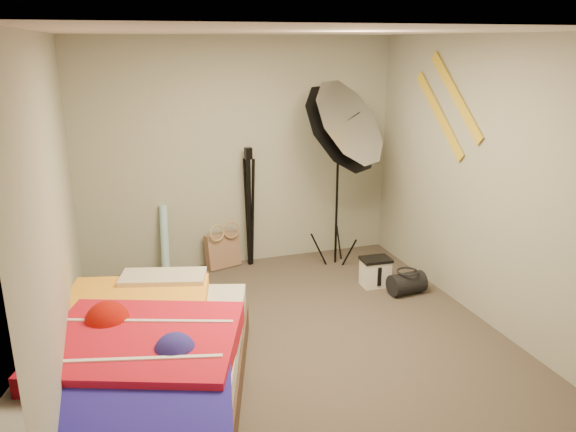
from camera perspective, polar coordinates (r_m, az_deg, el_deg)
name	(u,v)px	position (r m, az deg, el deg)	size (l,w,h in m)	color
floor	(299,346)	(4.82, 1.11, -13.03)	(4.00, 4.00, 0.00)	#4B3F37
ceiling	(301,32)	(4.15, 1.32, 18.22)	(4.00, 4.00, 0.00)	silver
wall_back	(240,154)	(6.19, -4.93, 6.26)	(3.50, 3.50, 0.00)	#9A9E90
wall_front	(447,320)	(2.64, 15.84, -10.08)	(3.50, 3.50, 0.00)	#9A9E90
wall_left	(56,224)	(4.11, -22.48, -0.78)	(4.00, 4.00, 0.00)	#9A9E90
wall_right	(491,185)	(5.15, 19.94, 2.99)	(4.00, 4.00, 0.00)	#9A9E90
tote_bag	(223,250)	(6.34, -6.66, -3.48)	(0.39, 0.12, 0.39)	#9C765E
wrapping_roll	(165,240)	(6.19, -12.42, -2.45)	(0.09, 0.09, 0.76)	#58B4D3
camera_case	(375,273)	(5.91, 8.85, -5.73)	(0.28, 0.20, 0.28)	white
duffel_bag	(407,283)	(5.80, 11.97, -6.71)	(0.22, 0.22, 0.36)	black
wall_stripe_upper	(456,96)	(5.50, 16.70, 11.58)	(0.02, 1.10, 0.10)	gold
wall_stripe_lower	(439,115)	(5.73, 15.11, 9.90)	(0.02, 1.10, 0.10)	gold
bed	(143,361)	(4.19, -14.55, -14.07)	(1.91, 2.40, 0.58)	#483225
photo_umbrella	(340,130)	(5.88, 5.29, 8.72)	(1.08, 1.23, 2.17)	black
camera_tripod	(249,199)	(6.20, -3.96, 1.72)	(0.08, 0.08, 1.34)	black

